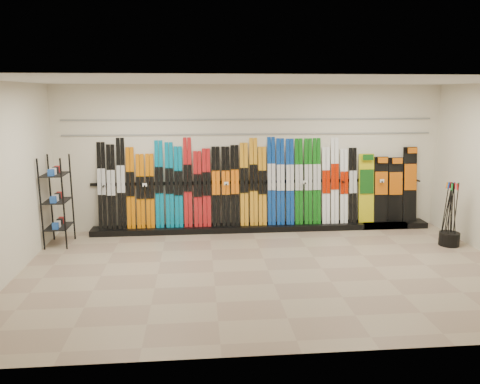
{
  "coord_description": "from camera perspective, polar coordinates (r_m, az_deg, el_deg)",
  "views": [
    {
      "loc": [
        -1.11,
        -7.1,
        2.81
      ],
      "look_at": [
        -0.37,
        1.0,
        1.1
      ],
      "focal_mm": 35.0,
      "sensor_mm": 36.0,
      "label": 1
    }
  ],
  "objects": [
    {
      "name": "ski_poles",
      "position": [
        9.63,
        24.22,
        -2.4
      ],
      "size": [
        0.27,
        0.29,
        1.18
      ],
      "color": "black",
      "rests_on": "pole_bin"
    },
    {
      "name": "left_wall",
      "position": [
        7.78,
        -26.95,
        0.87
      ],
      "size": [
        0.0,
        5.0,
        5.0
      ],
      "primitive_type": "plane",
      "rotation": [
        1.57,
        0.0,
        1.57
      ],
      "color": "beige",
      "rests_on": "floor"
    },
    {
      "name": "skis",
      "position": [
        9.66,
        -1.15,
        0.88
      ],
      "size": [
        5.37,
        0.29,
        1.83
      ],
      "color": "black",
      "rests_on": "ski_rack_base"
    },
    {
      "name": "snowboards",
      "position": [
        10.46,
        17.61,
        0.49
      ],
      "size": [
        1.27,
        0.24,
        1.59
      ],
      "color": "gold",
      "rests_on": "ski_rack_base"
    },
    {
      "name": "ski_rack_base",
      "position": [
        9.86,
        2.78,
        -4.33
      ],
      "size": [
        8.0,
        0.4,
        0.12
      ],
      "primitive_type": "cube",
      "color": "black",
      "rests_on": "floor"
    },
    {
      "name": "back_wall",
      "position": [
        9.75,
        1.37,
        4.15
      ],
      "size": [
        8.0,
        0.0,
        8.0
      ],
      "primitive_type": "plane",
      "rotation": [
        1.57,
        0.0,
        0.0
      ],
      "color": "beige",
      "rests_on": "floor"
    },
    {
      "name": "pole_bin",
      "position": [
        9.72,
        24.14,
        -5.23
      ],
      "size": [
        0.38,
        0.38,
        0.25
      ],
      "primitive_type": "cylinder",
      "color": "black",
      "rests_on": "floor"
    },
    {
      "name": "slatwall_rail_1",
      "position": [
        9.65,
        1.41,
        8.85
      ],
      "size": [
        7.6,
        0.02,
        0.03
      ],
      "primitive_type": "cube",
      "color": "gray",
      "rests_on": "back_wall"
    },
    {
      "name": "floor",
      "position": [
        7.71,
        3.46,
        -9.51
      ],
      "size": [
        8.0,
        8.0,
        0.0
      ],
      "primitive_type": "plane",
      "color": "gray",
      "rests_on": "ground"
    },
    {
      "name": "ceiling",
      "position": [
        7.19,
        3.77,
        13.37
      ],
      "size": [
        8.0,
        8.0,
        0.0
      ],
      "primitive_type": "plane",
      "rotation": [
        3.14,
        0.0,
        0.0
      ],
      "color": "silver",
      "rests_on": "back_wall"
    },
    {
      "name": "accessory_rack",
      "position": [
        9.39,
        -21.41,
        -1.03
      ],
      "size": [
        0.4,
        0.6,
        1.69
      ],
      "primitive_type": "cube",
      "color": "black",
      "rests_on": "floor"
    },
    {
      "name": "slatwall_rail_0",
      "position": [
        9.68,
        1.4,
        7.07
      ],
      "size": [
        7.6,
        0.02,
        0.03
      ],
      "primitive_type": "cube",
      "color": "gray",
      "rests_on": "back_wall"
    }
  ]
}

